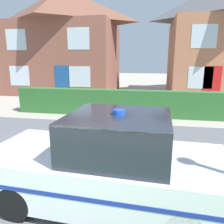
{
  "coord_description": "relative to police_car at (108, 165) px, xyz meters",
  "views": [
    {
      "loc": [
        1.81,
        -0.72,
        2.47
      ],
      "look_at": [
        0.76,
        5.08,
        1.05
      ],
      "focal_mm": 35.0,
      "sensor_mm": 36.0,
      "label": 1
    }
  ],
  "objects": [
    {
      "name": "house_right",
      "position": [
        5.4,
        13.29,
        3.11
      ],
      "size": [
        7.28,
        6.08,
        7.52
      ],
      "color": "#A86B4C",
      "rests_on": "ground"
    },
    {
      "name": "road_strip",
      "position": [
        -1.14,
        1.76,
        -0.72
      ],
      "size": [
        28.0,
        6.3,
        0.01
      ],
      "primitive_type": "cube",
      "color": "#5B5B60",
      "rests_on": "ground"
    },
    {
      "name": "house_left",
      "position": [
        -5.95,
        12.95,
        3.07
      ],
      "size": [
        8.02,
        6.03,
        7.43
      ],
      "color": "brown",
      "rests_on": "ground"
    },
    {
      "name": "garden_hedge",
      "position": [
        -0.06,
        6.15,
        -0.14
      ],
      "size": [
        10.84,
        0.5,
        1.17
      ],
      "primitive_type": "cube",
      "color": "#2D662D",
      "rests_on": "ground"
    },
    {
      "name": "police_car",
      "position": [
        0.0,
        0.0,
        0.0
      ],
      "size": [
        4.14,
        1.89,
        1.69
      ],
      "rotation": [
        0.0,
        0.0,
        3.09
      ],
      "color": "black",
      "rests_on": "road_strip"
    }
  ]
}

